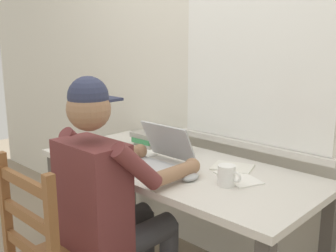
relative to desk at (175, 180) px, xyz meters
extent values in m
cube|color=silver|center=(0.00, 0.43, 0.67)|extent=(6.00, 0.04, 2.60)
cube|color=white|center=(0.21, 0.41, 0.70)|extent=(0.94, 0.01, 1.03)
cube|color=beige|center=(0.21, 0.40, 0.16)|extent=(1.00, 0.06, 0.04)
cube|color=beige|center=(0.00, 0.00, 0.07)|extent=(1.56, 0.70, 0.03)
cube|color=#4C4742|center=(-0.73, -0.30, -0.29)|extent=(0.06, 0.06, 0.69)
cube|color=#4C4742|center=(-0.73, 0.30, -0.29)|extent=(0.06, 0.06, 0.69)
cube|color=brown|center=(-0.01, -0.53, 0.07)|extent=(0.34, 0.20, 0.50)
sphere|color=#936B4C|center=(-0.01, -0.53, 0.46)|extent=(0.19, 0.19, 0.19)
sphere|color=#282D47|center=(-0.01, -0.53, 0.52)|extent=(0.17, 0.17, 0.17)
cube|color=#282D47|center=(-0.01, -0.45, 0.50)|extent=(0.13, 0.10, 0.01)
cylinder|color=#38383D|center=(-0.10, -0.33, -0.18)|extent=(0.13, 0.40, 0.13)
cylinder|color=#38383D|center=(0.08, -0.33, -0.18)|extent=(0.13, 0.40, 0.13)
cylinder|color=#38383D|center=(-0.10, -0.13, -0.41)|extent=(0.10, 0.10, 0.45)
cylinder|color=brown|center=(-0.21, -0.44, 0.23)|extent=(0.10, 0.25, 0.24)
cylinder|color=#936B4C|center=(-0.21, -0.21, 0.14)|extent=(0.07, 0.28, 0.07)
sphere|color=#936B4C|center=(-0.20, -0.07, 0.14)|extent=(0.08, 0.08, 0.08)
cylinder|color=brown|center=(0.19, -0.44, 0.23)|extent=(0.10, 0.25, 0.24)
cylinder|color=#936B4C|center=(0.19, -0.21, 0.14)|extent=(0.07, 0.28, 0.07)
sphere|color=#936B4C|center=(0.18, -0.07, 0.14)|extent=(0.08, 0.08, 0.08)
cube|color=brown|center=(0.18, -0.84, 0.06)|extent=(0.04, 0.04, 0.48)
cube|color=brown|center=(-0.20, -0.84, 0.06)|extent=(0.04, 0.04, 0.48)
cube|color=brown|center=(-0.01, -0.84, -0.06)|extent=(0.36, 0.02, 0.04)
cube|color=brown|center=(-0.01, -0.84, 0.08)|extent=(0.36, 0.02, 0.04)
cube|color=brown|center=(-0.01, -0.84, 0.22)|extent=(0.36, 0.02, 0.04)
cube|color=#ADAFB2|center=(-0.05, -0.15, 0.10)|extent=(0.33, 0.23, 0.02)
cube|color=silver|center=(-0.05, -0.15, 0.11)|extent=(0.29, 0.17, 0.00)
cube|color=#ADAFB2|center=(-0.05, 0.01, 0.21)|extent=(0.33, 0.10, 0.20)
cube|color=#4C515B|center=(-0.05, 0.01, 0.21)|extent=(0.29, 0.08, 0.17)
ellipsoid|color=#ADAFB2|center=(0.22, -0.13, 0.11)|extent=(0.06, 0.10, 0.03)
cylinder|color=white|center=(0.38, -0.06, 0.14)|extent=(0.08, 0.08, 0.10)
torus|color=white|center=(0.44, -0.06, 0.14)|extent=(0.05, 0.01, 0.05)
cylinder|color=#38281E|center=(-0.13, 0.19, 0.14)|extent=(0.08, 0.08, 0.10)
torus|color=#38281E|center=(-0.07, 0.19, 0.14)|extent=(0.05, 0.01, 0.05)
cube|color=gray|center=(-0.36, 0.16, 0.10)|extent=(0.18, 0.15, 0.03)
cube|color=#38844C|center=(-0.38, 0.15, 0.13)|extent=(0.15, 0.13, 0.03)
cube|color=gray|center=(-0.38, 0.15, 0.16)|extent=(0.20, 0.12, 0.03)
cube|color=silver|center=(0.26, 0.16, 0.10)|extent=(0.24, 0.22, 0.01)
cube|color=white|center=(0.37, 0.05, 0.10)|extent=(0.28, 0.23, 0.01)
cube|color=white|center=(-0.31, 0.03, 0.09)|extent=(0.26, 0.23, 0.01)
cube|color=teal|center=(-0.38, -0.05, 0.09)|extent=(0.15, 0.12, 0.00)
camera|label=1|loc=(1.36, -1.48, 0.75)|focal=41.70mm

